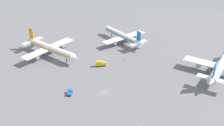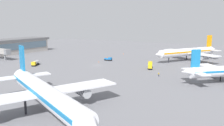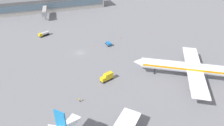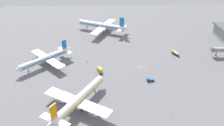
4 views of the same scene
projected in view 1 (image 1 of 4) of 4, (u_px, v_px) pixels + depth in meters
name	position (u px, v px, depth m)	size (l,w,h in m)	color
ground	(104.00, 93.00, 137.34)	(288.00, 288.00, 0.00)	slate
airplane_at_gate	(123.00, 36.00, 189.79)	(33.09, 33.75, 12.95)	white
airplane_taxiing	(222.00, 65.00, 151.13)	(39.43, 47.49, 15.43)	white
airplane_distant	(50.00, 48.00, 171.08)	(42.06, 35.28, 14.30)	white
pushback_tractor	(70.00, 92.00, 135.86)	(2.39, 4.49, 1.90)	black
catering_truck	(100.00, 64.00, 160.64)	(5.91, 3.67, 3.30)	black
ground_crew_worker	(124.00, 59.00, 167.59)	(0.57, 0.46, 1.67)	#1E2338
safety_cone_near_gate	(8.00, 96.00, 134.26)	(0.44, 0.44, 0.60)	#EA590C
safety_cone_mid_apron	(46.00, 100.00, 131.17)	(0.44, 0.44, 0.60)	#EA590C
safety_cone_far_side	(85.00, 96.00, 134.06)	(0.44, 0.44, 0.60)	#EA590C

